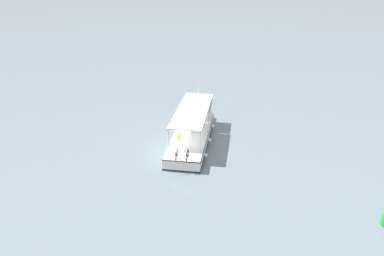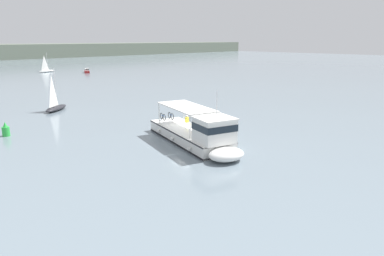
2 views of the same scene
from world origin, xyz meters
TOP-DOWN VIEW (x-y plane):
  - ground_plane at (0.00, 0.00)m, footprint 400.00×400.00m
  - ferry_main at (-1.85, -2.90)m, footprint 6.79×13.04m

SIDE VIEW (x-z plane):
  - ground_plane at x=0.00m, z-range 0.00..0.00m
  - ferry_main at x=-1.85m, z-range -1.65..3.67m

